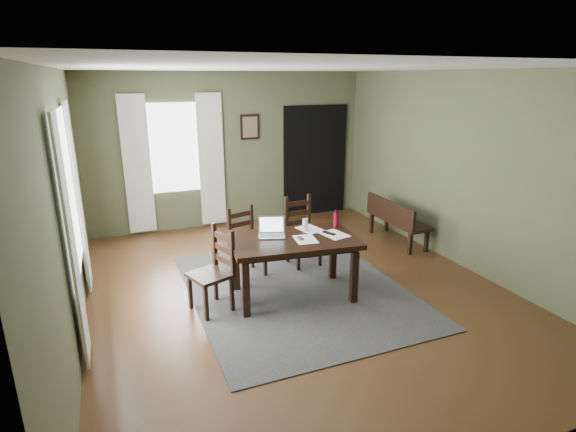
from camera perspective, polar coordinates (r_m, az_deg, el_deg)
name	(u,v)px	position (r m, az deg, el deg)	size (l,w,h in m)	color
ground	(297,290)	(5.83, 1.12, -9.35)	(5.00, 6.00, 0.01)	#492C16
room_shell	(298,149)	(5.27, 1.24, 8.50)	(5.02, 6.02, 2.71)	#4E5537
rug	(297,289)	(5.82, 1.13, -9.25)	(2.60, 3.20, 0.01)	#373737
dining_table	(293,245)	(5.40, 0.69, -3.76)	(1.60, 1.07, 0.75)	black
chair_end	(214,271)	(5.24, -9.39, -6.93)	(0.54, 0.54, 0.97)	black
chair_back_left	(246,243)	(6.12, -5.34, -3.38)	(0.49, 0.49, 0.93)	black
chair_back_right	(302,232)	(6.44, 1.79, -2.02)	(0.45, 0.46, 0.98)	black
bench	(395,217)	(7.47, 13.47, -0.17)	(0.41, 1.27, 0.71)	black
laptop	(272,231)	(5.45, -2.10, -1.87)	(0.39, 0.35, 0.22)	#B7B7BC
computer_mouse	(300,238)	(5.32, 1.57, -2.86)	(0.05, 0.09, 0.03)	#3F3F42
tv_remote	(329,233)	(5.53, 5.20, -2.18)	(0.05, 0.18, 0.02)	black
drinking_glass	(305,225)	(5.60, 2.19, -1.11)	(0.07, 0.07, 0.15)	silver
water_bottle	(336,219)	(5.75, 6.13, -0.43)	(0.07, 0.07, 0.23)	maroon
paper_b	(334,234)	(5.51, 5.92, -2.35)	(0.26, 0.34, 0.00)	white
paper_c	(310,229)	(5.68, 2.78, -1.67)	(0.25, 0.32, 0.00)	white
paper_e	(305,239)	(5.33, 2.24, -2.98)	(0.24, 0.32, 0.00)	white
window_left	(69,195)	(5.13, -26.04, 2.47)	(0.01, 1.30, 1.70)	white
window_back	(174,148)	(7.91, -14.28, 8.35)	(1.00, 0.01, 1.50)	white
curtain_left_near	(72,243)	(4.41, -25.77, -3.12)	(0.03, 0.48, 2.30)	silver
curtain_left_far	(79,198)	(5.98, -25.05, 2.03)	(0.03, 0.48, 2.30)	silver
curtain_back_left	(137,166)	(7.86, -18.60, 6.08)	(0.44, 0.03, 2.30)	silver
curtain_back_right	(211,161)	(8.03, -9.72, 6.95)	(0.44, 0.03, 2.30)	silver
framed_picture	(250,127)	(8.16, -4.87, 11.20)	(0.34, 0.03, 0.44)	black
doorway_back	(315,161)	(8.74, 3.47, 7.00)	(1.30, 0.03, 2.10)	black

